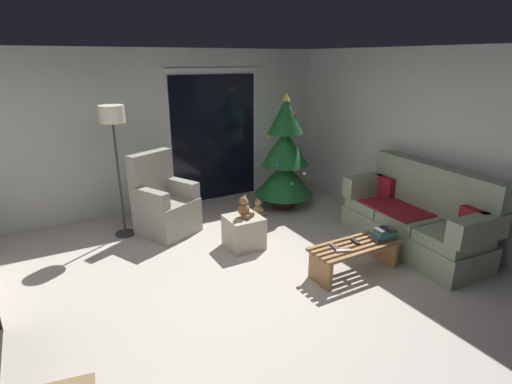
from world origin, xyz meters
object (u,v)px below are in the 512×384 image
(ottoman, at_px, (244,232))
(teddy_bear_honey_by_tree, at_px, (259,208))
(couch, at_px, (416,219))
(floor_lamp, at_px, (113,127))
(remote_graphite, at_px, (334,247))
(remote_silver, at_px, (343,251))
(cell_phone, at_px, (385,229))
(remote_black, at_px, (355,241))
(coffee_table, at_px, (355,253))
(armchair, at_px, (164,205))
(christmas_tree, at_px, (285,158))
(book_stack, at_px, (384,234))
(teddy_bear_chestnut, at_px, (244,208))

(ottoman, bearing_deg, teddy_bear_honey_by_tree, 50.27)
(couch, xyz_separation_m, teddy_bear_honey_by_tree, (-1.22, 1.94, -0.28))
(floor_lamp, bearing_deg, couch, -35.14)
(floor_lamp, bearing_deg, remote_graphite, -52.11)
(remote_silver, distance_m, remote_graphite, 0.13)
(cell_phone, distance_m, ottoman, 1.75)
(remote_graphite, relative_size, remote_black, 1.00)
(coffee_table, height_order, armchair, armchair)
(christmas_tree, xyz_separation_m, armchair, (-2.01, -0.03, -0.42))
(remote_silver, height_order, book_stack, book_stack)
(book_stack, xyz_separation_m, floor_lamp, (-2.45, 2.41, 1.09))
(book_stack, xyz_separation_m, teddy_bear_honey_by_tree, (-0.48, 2.09, -0.30))
(christmas_tree, bearing_deg, couch, -72.54)
(coffee_table, xyz_separation_m, cell_phone, (0.37, -0.06, 0.25))
(remote_silver, relative_size, floor_lamp, 0.09)
(remote_graphite, bearing_deg, coffee_table, 1.90)
(remote_graphite, distance_m, armchair, 2.47)
(remote_graphite, relative_size, book_stack, 0.55)
(teddy_bear_chestnut, height_order, teddy_bear_honey_by_tree, teddy_bear_chestnut)
(remote_graphite, relative_size, floor_lamp, 0.09)
(remote_silver, relative_size, christmas_tree, 0.08)
(remote_silver, distance_m, ottoman, 1.40)
(remote_silver, bearing_deg, ottoman, 44.97)
(teddy_bear_chestnut, bearing_deg, cell_phone, -46.97)
(coffee_table, height_order, ottoman, ottoman)
(floor_lamp, relative_size, teddy_bear_chestnut, 6.25)
(couch, xyz_separation_m, ottoman, (-1.92, 1.09, -0.19))
(coffee_table, bearing_deg, floor_lamp, 131.30)
(teddy_bear_chestnut, distance_m, teddy_bear_honey_by_tree, 1.18)
(coffee_table, distance_m, floor_lamp, 3.38)
(remote_graphite, distance_m, cell_phone, 0.67)
(remote_black, distance_m, christmas_tree, 2.25)
(remote_graphite, bearing_deg, teddy_bear_honey_by_tree, 96.76)
(coffee_table, xyz_separation_m, teddy_bear_honey_by_tree, (-0.09, 2.05, -0.12))
(remote_black, relative_size, teddy_bear_chestnut, 0.55)
(remote_silver, height_order, christmas_tree, christmas_tree)
(remote_silver, distance_m, teddy_bear_chestnut, 1.39)
(coffee_table, height_order, remote_black, remote_black)
(remote_black, relative_size, armchair, 0.14)
(cell_phone, xyz_separation_m, teddy_bear_honey_by_tree, (-0.47, 2.11, -0.37))
(remote_black, height_order, ottoman, ottoman)
(armchair, bearing_deg, teddy_bear_chestnut, -52.42)
(armchair, height_order, teddy_bear_chestnut, armchair)
(remote_graphite, xyz_separation_m, teddy_bear_chestnut, (-0.52, 1.14, 0.17))
(couch, bearing_deg, christmas_tree, 107.46)
(couch, height_order, ottoman, couch)
(couch, xyz_separation_m, floor_lamp, (-3.20, 2.25, 1.11))
(teddy_bear_chestnut, bearing_deg, armchair, 127.58)
(floor_lamp, distance_m, teddy_bear_honey_by_tree, 2.43)
(cell_phone, distance_m, armchair, 2.94)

